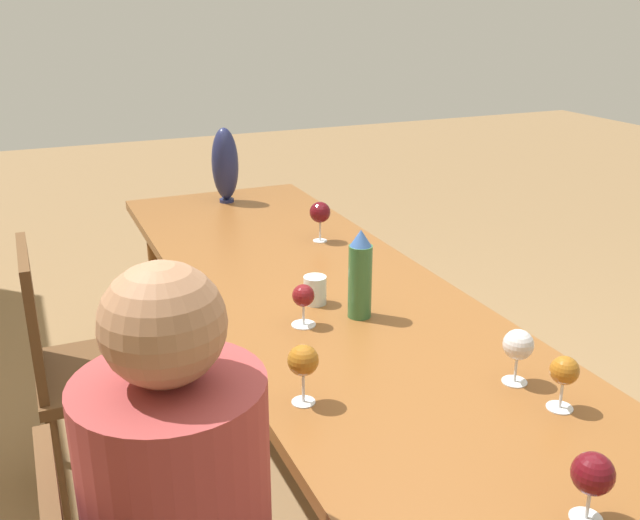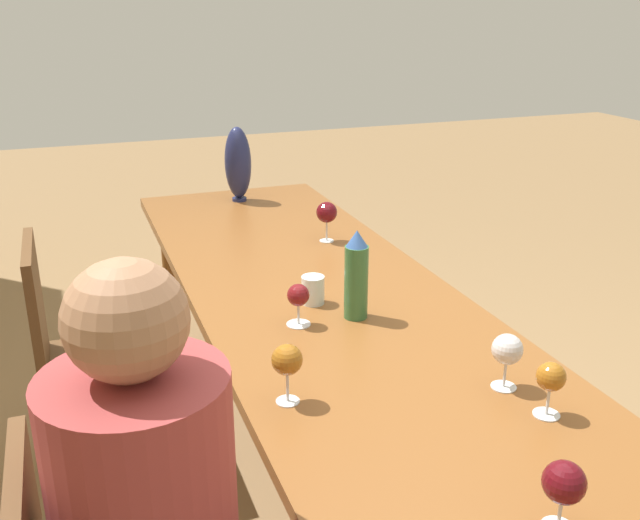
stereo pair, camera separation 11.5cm
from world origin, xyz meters
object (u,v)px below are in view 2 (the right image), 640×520
object	(u,v)px
water_tumbler	(313,290)
wine_glass_4	(298,297)
water_bottle	(356,276)
wine_glass_1	(551,378)
wine_glass_5	(564,484)
chair_far	(85,356)
wine_glass_2	(327,213)
vase	(238,163)
wine_glass_0	(507,350)
wine_glass_3	(287,361)

from	to	relation	value
water_tumbler	wine_glass_4	xyz separation A→B (m)	(-0.13, 0.09, 0.04)
water_bottle	wine_glass_1	distance (m)	0.67
water_tumbler	water_bottle	bearing A→B (deg)	-149.05
wine_glass_5	water_bottle	bearing A→B (deg)	-0.60
wine_glass_1	wine_glass_5	xyz separation A→B (m)	(-0.32, 0.21, 0.00)
water_tumbler	chair_far	xyz separation A→B (m)	(0.37, 0.69, -0.29)
water_tumbler	wine_glass_1	size ratio (longest dim) A/B	0.67
water_bottle	wine_glass_4	size ratio (longest dim) A/B	2.15
water_bottle	wine_glass_2	size ratio (longest dim) A/B	1.71
vase	wine_glass_5	world-z (taller)	vase
water_tumbler	chair_far	world-z (taller)	chair_far
water_bottle	wine_glass_2	xyz separation A→B (m)	(0.69, -0.17, -0.02)
water_bottle	wine_glass_4	world-z (taller)	water_bottle
water_bottle	water_tumbler	bearing A→B (deg)	30.95
wine_glass_1	water_tumbler	bearing A→B (deg)	20.10
wine_glass_0	wine_glass_4	size ratio (longest dim) A/B	1.12
wine_glass_2	wine_glass_3	world-z (taller)	wine_glass_2
wine_glass_3	wine_glass_5	distance (m)	0.66
chair_far	wine_glass_3	bearing A→B (deg)	-153.93
wine_glass_2	wine_glass_0	bearing A→B (deg)	-179.40
wine_glass_1	vase	bearing A→B (deg)	5.89
wine_glass_1	wine_glass_3	size ratio (longest dim) A/B	0.90
wine_glass_5	wine_glass_2	bearing A→B (deg)	-6.17
wine_glass_1	wine_glass_5	size ratio (longest dim) A/B	0.96
wine_glass_0	wine_glass_5	bearing A→B (deg)	157.27
wine_glass_4	wine_glass_5	size ratio (longest dim) A/B	0.91
wine_glass_5	chair_far	distance (m)	1.69
vase	wine_glass_4	distance (m)	1.39
wine_glass_0	water_tumbler	bearing A→B (deg)	22.39
water_bottle	wine_glass_5	size ratio (longest dim) A/B	1.96
vase	chair_far	world-z (taller)	vase
wine_glass_0	wine_glass_3	distance (m)	0.53
wine_glass_5	chair_far	size ratio (longest dim) A/B	0.15
water_bottle	wine_glass_4	xyz separation A→B (m)	(0.01, 0.18, -0.04)
chair_far	water_bottle	bearing A→B (deg)	-123.39
wine_glass_1	wine_glass_2	bearing A→B (deg)	1.45
wine_glass_0	chair_far	bearing A→B (deg)	43.28
wine_glass_5	chair_far	bearing A→B (deg)	27.45
vase	wine_glass_0	xyz separation A→B (m)	(-1.89, -0.19, -0.08)
wine_glass_3	wine_glass_5	xyz separation A→B (m)	(-0.57, -0.33, -0.01)
water_bottle	water_tumbler	size ratio (longest dim) A/B	3.06
vase	wine_glass_3	bearing A→B (deg)	169.50
wine_glass_0	wine_glass_2	bearing A→B (deg)	0.60
wine_glass_5	vase	bearing A→B (deg)	-0.07
vase	wine_glass_3	xyz separation A→B (m)	(-1.77, 0.33, -0.07)
wine_glass_3	wine_glass_5	world-z (taller)	wine_glass_3
wine_glass_2	wine_glass_4	xyz separation A→B (m)	(-0.68, 0.35, -0.03)
wine_glass_4	wine_glass_1	bearing A→B (deg)	-149.76
wine_glass_0	wine_glass_2	xyz separation A→B (m)	(1.19, 0.01, 0.01)
water_bottle	wine_glass_2	world-z (taller)	water_bottle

